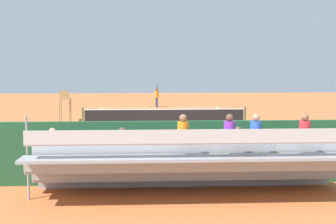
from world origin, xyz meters
TOP-DOWN VIEW (x-y plane):
  - ground_plane at (0.00, 0.00)m, footprint 60.00×60.00m
  - court_line_markings at (0.00, -0.04)m, footprint 10.10×22.20m
  - tennis_net at (0.00, 0.00)m, footprint 10.30×0.10m
  - backdrop_wall at (0.00, 14.00)m, footprint 18.00×0.16m
  - bleacher_stand at (0.01, 15.40)m, footprint 9.06×2.40m
  - umpire_chair at (6.20, -0.03)m, footprint 0.67×0.67m
  - courtside_bench at (-3.33, 13.27)m, footprint 1.80×0.40m
  - equipment_bag at (-1.66, 13.40)m, footprint 0.90×0.36m
  - tennis_player at (0.21, -10.88)m, footprint 0.42×0.55m
  - tennis_racket at (1.12, -11.26)m, footprint 0.55×0.46m
  - tennis_ball_near at (-0.46, -6.93)m, footprint 0.07×0.07m
  - tennis_ball_far at (1.18, -8.78)m, footprint 0.07×0.07m
  - line_judge at (3.50, 12.81)m, footprint 0.40×0.55m

SIDE VIEW (x-z plane):
  - ground_plane at x=0.00m, z-range 0.00..0.00m
  - court_line_markings at x=0.00m, z-range 0.00..0.01m
  - tennis_racket at x=1.12m, z-range 0.00..0.03m
  - tennis_ball_near at x=-0.46m, z-range 0.00..0.07m
  - tennis_ball_far at x=1.18m, z-range 0.00..0.07m
  - equipment_bag at x=-1.66m, z-range 0.00..0.36m
  - tennis_net at x=0.00m, z-range -0.03..1.04m
  - courtside_bench at x=-3.33m, z-range 0.09..1.02m
  - bleacher_stand at x=0.01m, z-range -0.26..2.22m
  - backdrop_wall at x=0.00m, z-range 0.00..2.00m
  - tennis_player at x=0.21m, z-range 0.05..1.98m
  - line_judge at x=3.50m, z-range 0.05..1.98m
  - umpire_chair at x=6.20m, z-range 0.24..2.38m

